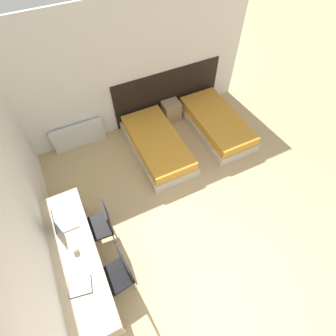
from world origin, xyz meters
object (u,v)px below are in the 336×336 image
at_px(chair_near_laptop, 101,224).
at_px(nightstand, 171,111).
at_px(bed_near_window, 157,145).
at_px(bed_near_door, 216,123).
at_px(chair_near_notebook, 119,273).
at_px(laptop, 62,224).

bearing_deg(chair_near_laptop, nightstand, 46.91).
xyz_separation_m(bed_near_window, chair_near_laptop, (-1.58, -1.35, 0.30)).
distance_m(bed_near_window, bed_near_door, 1.46).
xyz_separation_m(nightstand, chair_near_notebook, (-2.31, -2.98, 0.28)).
distance_m(bed_near_door, nightstand, 1.08).
distance_m(nightstand, laptop, 3.52).
bearing_deg(chair_near_notebook, chair_near_laptop, 83.77).
height_order(bed_near_window, nightstand, nightstand).
height_order(bed_near_door, chair_near_laptop, chair_near_laptop).
bearing_deg(chair_near_notebook, laptop, 111.76).
bearing_deg(nightstand, chair_near_notebook, -127.80).
xyz_separation_m(chair_near_notebook, laptop, (-0.49, 0.92, 0.29)).
relative_size(bed_near_window, chair_near_laptop, 2.10).
distance_m(bed_near_window, chair_near_notebook, 2.71).
distance_m(nightstand, chair_near_notebook, 3.78).
bearing_deg(bed_near_window, nightstand, 47.57).
bearing_deg(laptop, chair_near_notebook, -60.51).
relative_size(nightstand, chair_near_notebook, 0.48).
bearing_deg(nightstand, bed_near_window, -132.43).
bearing_deg(laptop, bed_near_door, 21.09).
xyz_separation_m(chair_near_laptop, laptop, (-0.49, 0.09, 0.29)).
height_order(bed_near_window, chair_near_notebook, chair_near_notebook).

